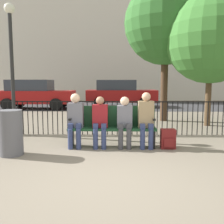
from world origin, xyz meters
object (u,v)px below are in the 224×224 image
seated_person_0 (75,117)px  trash_bin (11,133)px  seated_person_3 (146,117)px  parked_car_1 (120,93)px  lamp_post (11,49)px  backpack (168,139)px  seated_person_2 (125,119)px  park_bench (112,125)px  seated_person_1 (100,119)px  tree_2 (166,24)px  tree_0 (211,39)px  parked_car_0 (35,94)px

seated_person_0 → trash_bin: seated_person_0 is taller
seated_person_0 → trash_bin: (-1.20, -0.65, -0.23)m
seated_person_3 → parked_car_1: 9.69m
lamp_post → backpack: bearing=-19.4°
seated_person_3 → seated_person_2: bearing=-179.3°
seated_person_2 → park_bench: bearing=154.7°
seated_person_1 → seated_person_2: (0.55, -0.00, 0.00)m
parked_car_1 → tree_2: bearing=-74.2°
tree_2 → lamp_post: (-4.67, -2.70, -1.26)m
backpack → tree_0: (1.95, 3.03, 2.68)m
seated_person_0 → backpack: seated_person_0 is taller
lamp_post → parked_car_0: size_ratio=0.85×
park_bench → seated_person_1: size_ratio=1.72×
backpack → tree_0: tree_0 is taller
seated_person_2 → backpack: size_ratio=2.64×
seated_person_0 → seated_person_1: bearing=-0.4°
backpack → parked_car_0: (-5.75, 8.46, 0.63)m
tree_0 → backpack: bearing=-122.7°
seated_person_1 → park_bench: bearing=26.6°
seated_person_0 → seated_person_3: bearing=0.0°
trash_bin → seated_person_2: bearing=15.6°
trash_bin → tree_0: bearing=34.7°
park_bench → lamp_post: bearing=156.3°
tree_2 → lamp_post: bearing=-149.9°
seated_person_1 → backpack: (1.51, -0.07, -0.43)m
park_bench → seated_person_2: seated_person_2 is taller
seated_person_0 → seated_person_1: seated_person_0 is taller
tree_2 → trash_bin: size_ratio=5.65×
seated_person_3 → tree_2: size_ratio=0.24×
park_bench → seated_person_3: 0.80m
backpack → parked_car_0: size_ratio=0.10×
seated_person_1 → parked_car_0: bearing=116.8°
seated_person_0 → backpack: (2.07, -0.07, -0.47)m
seated_person_0 → seated_person_1: size_ratio=1.06×
park_bench → parked_car_0: parked_car_0 is taller
park_bench → backpack: park_bench is taller
park_bench → seated_person_1: seated_person_1 is taller
tree_0 → parked_car_0: (-7.70, 5.43, -2.05)m
tree_0 → parked_car_0: size_ratio=1.04×
seated_person_2 → tree_0: (2.91, 2.96, 2.25)m
tree_0 → seated_person_3: bearing=-129.4°
seated_person_3 → trash_bin: 2.86m
parked_car_1 → trash_bin: parked_car_1 is taller
seated_person_2 → tree_2: bearing=68.1°
backpack → tree_2: (0.66, 4.12, 3.41)m
seated_person_0 → parked_car_1: parked_car_1 is taller
seated_person_3 → parked_car_0: 9.91m
seated_person_1 → tree_0: tree_0 is taller
tree_2 → parked_car_1: (-1.60, 5.64, -2.78)m
seated_person_1 → parked_car_1: 9.71m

